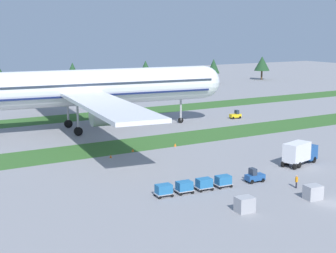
% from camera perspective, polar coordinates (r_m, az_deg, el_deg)
% --- Properties ---
extents(grass_strip_near, '(320.00, 10.37, 0.01)m').
position_cam_1_polar(grass_strip_near, '(95.03, -0.33, -1.58)').
color(grass_strip_near, '#336028').
rests_on(grass_strip_near, ground).
extents(grass_strip_far, '(320.00, 10.37, 0.01)m').
position_cam_1_polar(grass_strip_far, '(123.85, -8.02, 1.25)').
color(grass_strip_far, '#336028').
rests_on(grass_strip_far, ground).
extents(airliner, '(61.48, 76.21, 24.78)m').
position_cam_1_polar(airliner, '(104.36, -9.34, 4.34)').
color(airliner, white).
rests_on(airliner, ground).
extents(baggage_tug, '(2.69, 1.50, 1.97)m').
position_cam_1_polar(baggage_tug, '(70.51, 9.65, -5.50)').
color(baggage_tug, '#1E4C8E').
rests_on(baggage_tug, ground).
extents(cargo_dolly_lead, '(2.31, 1.67, 1.55)m').
position_cam_1_polar(cargo_dolly_lead, '(67.75, 6.19, -6.00)').
color(cargo_dolly_lead, '#A3A3A8').
rests_on(cargo_dolly_lead, ground).
extents(cargo_dolly_second, '(2.31, 1.67, 1.55)m').
position_cam_1_polar(cargo_dolly_second, '(66.29, 4.06, -6.34)').
color(cargo_dolly_second, '#A3A3A8').
rests_on(cargo_dolly_second, ground).
extents(cargo_dolly_third, '(2.31, 1.67, 1.55)m').
position_cam_1_polar(cargo_dolly_third, '(64.94, 1.84, -6.69)').
color(cargo_dolly_third, '#A3A3A8').
rests_on(cargo_dolly_third, ground).
extents(cargo_dolly_fourth, '(2.31, 1.67, 1.55)m').
position_cam_1_polar(cargo_dolly_fourth, '(63.68, -0.48, -7.05)').
color(cargo_dolly_fourth, '#A3A3A8').
rests_on(cargo_dolly_fourth, ground).
extents(catering_truck, '(7.31, 3.98, 3.58)m').
position_cam_1_polar(catering_truck, '(80.54, 14.52, -2.80)').
color(catering_truck, '#1E4C8E').
rests_on(catering_truck, ground).
extents(pushback_tractor, '(2.74, 1.62, 1.97)m').
position_cam_1_polar(pushback_tractor, '(119.22, 7.57, 1.28)').
color(pushback_tractor, yellow).
rests_on(pushback_tractor, ground).
extents(ground_crew_marshaller, '(0.46, 0.39, 1.74)m').
position_cam_1_polar(ground_crew_marshaller, '(69.06, 14.17, -5.93)').
color(ground_crew_marshaller, black).
rests_on(ground_crew_marshaller, ground).
extents(uld_container_0, '(2.14, 1.78, 1.76)m').
position_cam_1_polar(uld_container_0, '(59.24, 8.56, -8.61)').
color(uld_container_0, '#A3A3A8').
rests_on(uld_container_0, ground).
extents(uld_container_1, '(2.19, 1.85, 1.76)m').
position_cam_1_polar(uld_container_1, '(65.21, 15.90, -7.08)').
color(uld_container_1, '#A3A3A8').
rests_on(uld_container_1, ground).
extents(taxiway_marker_0, '(0.44, 0.44, 0.48)m').
position_cam_1_polar(taxiway_marker_0, '(86.80, -3.95, -2.65)').
color(taxiway_marker_0, orange).
rests_on(taxiway_marker_0, ground).
extents(taxiway_marker_1, '(0.44, 0.44, 0.45)m').
position_cam_1_polar(taxiway_marker_1, '(83.06, -6.42, -3.33)').
color(taxiway_marker_1, orange).
rests_on(taxiway_marker_1, ground).
extents(taxiway_marker_2, '(0.44, 0.44, 0.60)m').
position_cam_1_polar(taxiway_marker_2, '(90.29, 0.80, -2.06)').
color(taxiway_marker_2, orange).
rests_on(taxiway_marker_2, ground).
extents(distant_tree_line, '(193.05, 10.22, 11.06)m').
position_cam_1_polar(distant_tree_line, '(164.66, -17.24, 5.54)').
color(distant_tree_line, '#4C3823').
rests_on(distant_tree_line, ground).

